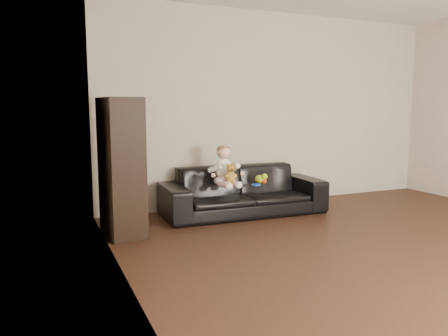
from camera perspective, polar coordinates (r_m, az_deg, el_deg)
name	(u,v)px	position (r m, az deg, el deg)	size (l,w,h in m)	color
floor	(436,263)	(4.23, 25.95, -11.12)	(5.50, 5.50, 0.00)	#341D12
wall_back	(276,109)	(6.15, 6.86, 7.65)	(5.00, 5.00, 0.00)	#BCB29E
wall_left	(142,111)	(2.64, -10.60, 7.36)	(5.50, 5.50, 0.00)	#BCB29E
sofa	(243,191)	(5.46, 2.50, -2.96)	(2.01, 0.79, 0.59)	black
cabinet	(122,168)	(4.56, -13.21, 0.00)	(0.36, 0.49, 1.42)	black
shelf_item	(123,136)	(4.53, -13.08, 4.03)	(0.18, 0.25, 0.28)	silver
baby	(224,168)	(5.18, 0.06, -0.03)	(0.38, 0.45, 0.50)	#FAD3DC
teddy_bear	(230,174)	(5.06, 0.85, -0.76)	(0.13, 0.14, 0.23)	olive
toy_green	(260,179)	(5.44, 4.74, -1.45)	(0.13, 0.15, 0.10)	#C6DE1A
toy_rattle	(264,181)	(5.41, 5.22, -1.69)	(0.07, 0.07, 0.07)	#DA4219
toy_blue_disc	(256,185)	(5.30, 4.21, -2.19)	(0.11, 0.11, 0.02)	blue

